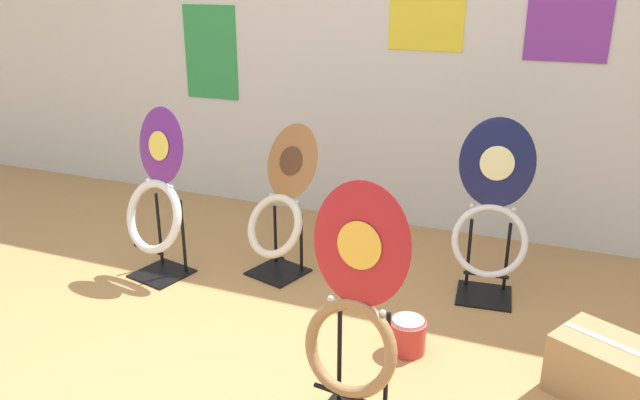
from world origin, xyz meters
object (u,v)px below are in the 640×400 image
toilet_seat_display_crimson_swirl (354,319)px  storage_box (605,370)px  toilet_seat_display_purple_note (157,199)px  toilet_seat_display_woodgrain (280,211)px  toilet_seat_display_navy_moon (492,211)px  paint_can (407,334)px

toilet_seat_display_crimson_swirl → storage_box: (0.87, 0.53, -0.33)m
toilet_seat_display_purple_note → toilet_seat_display_crimson_swirl: bearing=-28.8°
toilet_seat_display_woodgrain → toilet_seat_display_crimson_swirl: bearing=-52.8°
toilet_seat_display_woodgrain → toilet_seat_display_crimson_swirl: (0.81, -1.06, 0.09)m
toilet_seat_display_purple_note → toilet_seat_display_crimson_swirl: 1.61m
toilet_seat_display_navy_moon → storage_box: bearing=-50.6°
toilet_seat_display_purple_note → paint_can: bearing=-8.6°
toilet_seat_display_navy_moon → paint_can: (-0.24, -0.67, -0.39)m
toilet_seat_display_navy_moon → toilet_seat_display_woodgrain: (-1.11, -0.16, -0.10)m
toilet_seat_display_crimson_swirl → paint_can: size_ratio=5.71×
toilet_seat_display_navy_moon → toilet_seat_display_woodgrain: toilet_seat_display_navy_moon is taller
toilet_seat_display_navy_moon → toilet_seat_display_crimson_swirl: bearing=-104.2°
toilet_seat_display_purple_note → toilet_seat_display_crimson_swirl: (1.41, -0.78, 0.01)m
paint_can → storage_box: storage_box is taller
toilet_seat_display_crimson_swirl → paint_can: 0.67m
toilet_seat_display_crimson_swirl → toilet_seat_display_woodgrain: bearing=127.2°
toilet_seat_display_purple_note → toilet_seat_display_crimson_swirl: toilet_seat_display_crimson_swirl is taller
toilet_seat_display_woodgrain → paint_can: (0.87, -0.51, -0.28)m
storage_box → toilet_seat_display_purple_note: bearing=173.9°
toilet_seat_display_navy_moon → toilet_seat_display_crimson_swirl: toilet_seat_display_crimson_swirl is taller
toilet_seat_display_navy_moon → paint_can: size_ratio=5.66×
toilet_seat_display_purple_note → storage_box: (2.28, -0.24, -0.32)m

